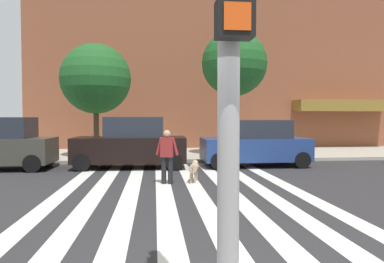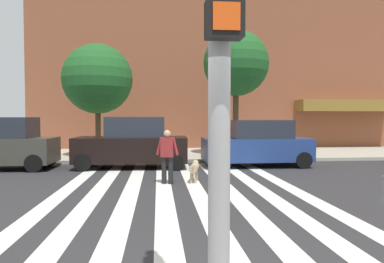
# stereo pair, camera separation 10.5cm
# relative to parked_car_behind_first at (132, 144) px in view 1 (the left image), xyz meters

# --- Properties ---
(ground_plane) EXTENTS (160.00, 160.00, 0.00)m
(ground_plane) POSITION_rel_parked_car_behind_first_xyz_m (1.85, -4.81, -0.96)
(ground_plane) COLOR #2B2B2D
(sidewalk_far) EXTENTS (80.00, 6.00, 0.15)m
(sidewalk_far) POSITION_rel_parked_car_behind_first_xyz_m (1.85, 4.34, -0.89)
(sidewalk_far) COLOR #AAA695
(sidewalk_far) RESTS_ON ground_plane
(crosswalk_stripes) EXTENTS (6.75, 11.71, 0.01)m
(crosswalk_stripes) POSITION_rel_parked_car_behind_first_xyz_m (1.62, -4.81, -0.96)
(crosswalk_stripes) COLOR silver
(crosswalk_stripes) RESTS_ON ground_plane
(parked_car_behind_first) EXTENTS (4.48, 2.08, 2.04)m
(parked_car_behind_first) POSITION_rel_parked_car_behind_first_xyz_m (0.00, 0.00, 0.00)
(parked_car_behind_first) COLOR black
(parked_car_behind_first) RESTS_ON ground_plane
(parked_car_third_in_line) EXTENTS (4.35, 2.08, 1.92)m
(parked_car_third_in_line) POSITION_rel_parked_car_behind_first_xyz_m (5.09, 0.00, -0.04)
(parked_car_third_in_line) COLOR navy
(parked_car_third_in_line) RESTS_ON ground_plane
(street_tree_nearest) EXTENTS (3.33, 3.33, 5.37)m
(street_tree_nearest) POSITION_rel_parked_car_behind_first_xyz_m (-1.85, 3.03, 2.89)
(street_tree_nearest) COLOR #4C3823
(street_tree_nearest) RESTS_ON sidewalk_far
(street_tree_middle) EXTENTS (3.25, 3.25, 6.18)m
(street_tree_middle) POSITION_rel_parked_car_behind_first_xyz_m (4.87, 3.08, 3.72)
(street_tree_middle) COLOR #4C3823
(street_tree_middle) RESTS_ON sidewalk_far
(pedestrian_dog_walker) EXTENTS (0.71, 0.32, 1.64)m
(pedestrian_dog_walker) POSITION_rel_parked_car_behind_first_xyz_m (1.29, -3.63, -0.04)
(pedestrian_dog_walker) COLOR black
(pedestrian_dog_walker) RESTS_ON ground_plane
(dog_on_leash) EXTENTS (0.41, 1.06, 0.65)m
(dog_on_leash) POSITION_rel_parked_car_behind_first_xyz_m (2.14, -3.37, -0.52)
(dog_on_leash) COLOR tan
(dog_on_leash) RESTS_ON ground_plane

